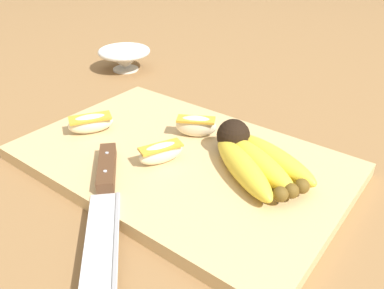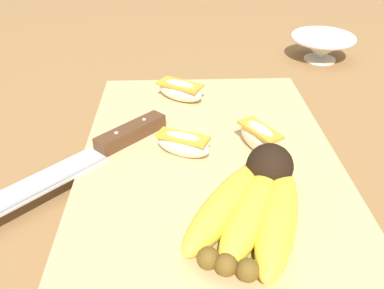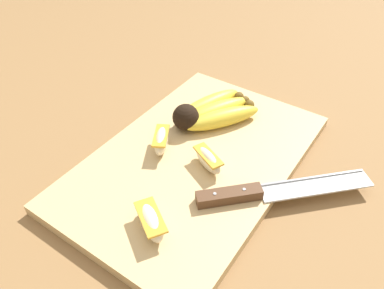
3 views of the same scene
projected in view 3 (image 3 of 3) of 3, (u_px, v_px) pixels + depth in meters
ground_plane at (187, 161)px, 0.66m from camera, size 6.00×6.00×0.00m
cutting_board at (197, 159)px, 0.65m from camera, size 0.47×0.30×0.02m
banana_bunch at (211, 112)px, 0.71m from camera, size 0.17×0.14×0.05m
chefs_knife at (260, 192)px, 0.57m from camera, size 0.22×0.22×0.02m
apple_wedge_near at (208, 160)px, 0.61m from camera, size 0.05×0.07×0.03m
apple_wedge_middle at (151, 221)px, 0.52m from camera, size 0.06×0.07×0.03m
apple_wedge_far at (161, 140)px, 0.64m from camera, size 0.07×0.05×0.04m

